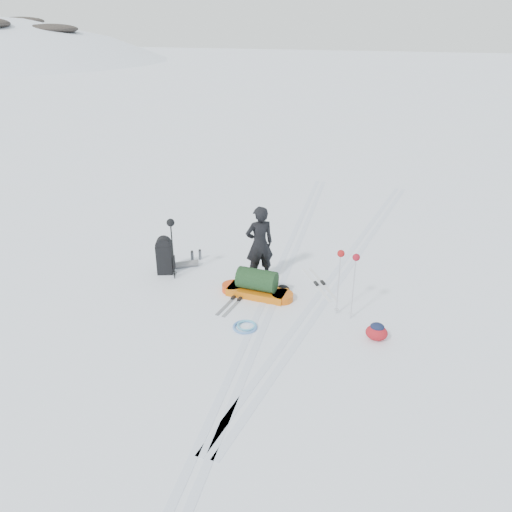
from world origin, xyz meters
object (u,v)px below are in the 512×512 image
Objects in this scene: skier at (260,244)px; expedition_rucksack at (167,256)px; pulk_sled at (257,286)px; ski_poles_black at (171,230)px.

skier reaches higher than expedition_rucksack.
expedition_rucksack is at bearing 172.95° from pulk_sled.
ski_poles_black is (-2.18, 0.21, 1.01)m from pulk_sled.
ski_poles_black is at bearing -57.20° from expedition_rucksack.
skier is at bearing 27.59° from ski_poles_black.
skier is 2.10m from ski_poles_black.
skier is at bearing 106.22° from pulk_sled.
ski_poles_black is (-2.00, -0.55, 0.32)m from skier.
skier reaches higher than ski_poles_black.
pulk_sled is at bearing 66.58° from skier.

